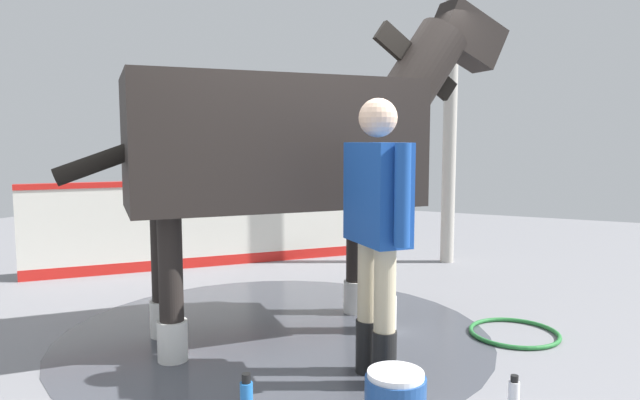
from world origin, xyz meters
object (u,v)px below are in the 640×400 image
Objects in this scene: handler at (377,219)px; bottle_shampoo at (514,394)px; hose_coil at (514,333)px; horse at (290,144)px.

handler is 1.23m from bottle_shampoo.
hose_coil is at bearing -83.77° from bottle_shampoo.
horse reaches higher than hose_coil.
horse is 1.13m from handler.
hose_coil is (-0.69, -1.20, -0.98)m from handler.
bottle_shampoo is (-0.82, 0.07, -0.91)m from handler.
hose_coil is (-1.57, -0.65, -1.42)m from horse.
horse reaches higher than handler.
bottle_shampoo is at bearing 96.23° from hose_coil.
horse is at bearing -78.73° from handler.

